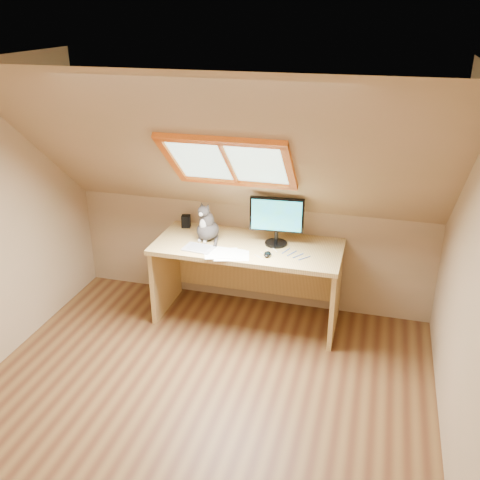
% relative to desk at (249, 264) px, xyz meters
% --- Properties ---
extents(ground, '(3.50, 3.50, 0.00)m').
position_rel_desk_xyz_m(ground, '(-0.07, -1.45, -0.54)').
color(ground, brown).
rests_on(ground, ground).
extents(room_shell, '(3.52, 3.52, 2.41)m').
position_rel_desk_xyz_m(room_shell, '(-0.07, -1.54, 0.89)').
color(room_shell, tan).
rests_on(room_shell, ground).
extents(desk, '(1.69, 0.74, 0.77)m').
position_rel_desk_xyz_m(desk, '(0.00, 0.00, 0.00)').
color(desk, tan).
rests_on(desk, ground).
extents(monitor, '(0.48, 0.20, 0.44)m').
position_rel_desk_xyz_m(monitor, '(0.24, 0.00, 0.49)').
color(monitor, black).
rests_on(monitor, desk).
extents(cat, '(0.26, 0.29, 0.37)m').
position_rel_desk_xyz_m(cat, '(-0.39, -0.05, 0.36)').
color(cat, '#3C3735').
rests_on(cat, desk).
extents(desk_speaker, '(0.10, 0.10, 0.12)m').
position_rel_desk_xyz_m(desk_speaker, '(-0.68, 0.18, 0.29)').
color(desk_speaker, black).
rests_on(desk_speaker, desk).
extents(graphics_tablet, '(0.28, 0.21, 0.01)m').
position_rel_desk_xyz_m(graphics_tablet, '(-0.40, -0.27, 0.24)').
color(graphics_tablet, '#B2B2B7').
rests_on(graphics_tablet, desk).
extents(mouse, '(0.07, 0.11, 0.03)m').
position_rel_desk_xyz_m(mouse, '(0.22, -0.25, 0.25)').
color(mouse, black).
rests_on(mouse, desk).
extents(papers, '(0.35, 0.30, 0.01)m').
position_rel_desk_xyz_m(papers, '(-0.15, -0.33, 0.23)').
color(papers, white).
rests_on(papers, desk).
extents(cables, '(0.51, 0.26, 0.01)m').
position_rel_desk_xyz_m(cables, '(0.35, -0.19, 0.23)').
color(cables, silver).
rests_on(cables, desk).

